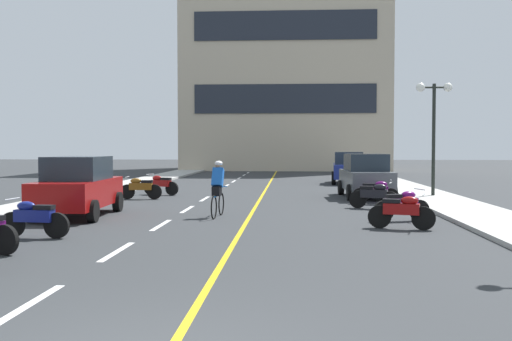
% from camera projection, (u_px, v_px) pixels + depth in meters
% --- Properties ---
extents(ground_plane, '(140.00, 140.00, 0.00)m').
position_uv_depth(ground_plane, '(258.00, 193.00, 26.64)').
color(ground_plane, '#2D3033').
extents(curb_left, '(2.40, 72.00, 0.12)m').
position_uv_depth(curb_left, '(121.00, 187.00, 30.06)').
color(curb_left, '#A8A8A3').
rests_on(curb_left, ground).
extents(curb_right, '(2.40, 72.00, 0.12)m').
position_uv_depth(curb_right, '(405.00, 188.00, 29.20)').
color(curb_right, '#A8A8A3').
rests_on(curb_right, ground).
extents(lane_dash_0, '(0.14, 2.20, 0.01)m').
position_uv_depth(lane_dash_0, '(28.00, 305.00, 7.81)').
color(lane_dash_0, silver).
rests_on(lane_dash_0, ground).
extents(lane_dash_1, '(0.14, 2.20, 0.01)m').
position_uv_depth(lane_dash_1, '(117.00, 251.00, 11.80)').
color(lane_dash_1, silver).
rests_on(lane_dash_1, ground).
extents(lane_dash_2, '(0.14, 2.20, 0.01)m').
position_uv_depth(lane_dash_2, '(161.00, 225.00, 15.78)').
color(lane_dash_2, silver).
rests_on(lane_dash_2, ground).
extents(lane_dash_3, '(0.14, 2.20, 0.01)m').
position_uv_depth(lane_dash_3, '(187.00, 209.00, 19.77)').
color(lane_dash_3, silver).
rests_on(lane_dash_3, ground).
extents(lane_dash_4, '(0.14, 2.20, 0.01)m').
position_uv_depth(lane_dash_4, '(205.00, 199.00, 23.76)').
color(lane_dash_4, silver).
rests_on(lane_dash_4, ground).
extents(lane_dash_5, '(0.14, 2.20, 0.01)m').
position_uv_depth(lane_dash_5, '(217.00, 191.00, 27.75)').
color(lane_dash_5, silver).
rests_on(lane_dash_5, ground).
extents(lane_dash_6, '(0.14, 2.20, 0.01)m').
position_uv_depth(lane_dash_6, '(226.00, 186.00, 31.74)').
color(lane_dash_6, silver).
rests_on(lane_dash_6, ground).
extents(lane_dash_7, '(0.14, 2.20, 0.01)m').
position_uv_depth(lane_dash_7, '(234.00, 181.00, 35.73)').
color(lane_dash_7, silver).
rests_on(lane_dash_7, ground).
extents(lane_dash_8, '(0.14, 2.20, 0.01)m').
position_uv_depth(lane_dash_8, '(239.00, 178.00, 39.72)').
color(lane_dash_8, silver).
rests_on(lane_dash_8, ground).
extents(lane_dash_9, '(0.14, 2.20, 0.01)m').
position_uv_depth(lane_dash_9, '(244.00, 175.00, 43.71)').
color(lane_dash_9, silver).
rests_on(lane_dash_9, ground).
extents(lane_dash_10, '(0.14, 2.20, 0.01)m').
position_uv_depth(lane_dash_10, '(248.00, 173.00, 47.70)').
color(lane_dash_10, silver).
rests_on(lane_dash_10, ground).
extents(lane_dash_11, '(0.14, 2.20, 0.01)m').
position_uv_depth(lane_dash_11, '(251.00, 171.00, 51.69)').
color(lane_dash_11, silver).
rests_on(lane_dash_11, ground).
extents(centre_line_yellow, '(0.12, 66.00, 0.01)m').
position_uv_depth(centre_line_yellow, '(266.00, 189.00, 29.61)').
color(centre_line_yellow, gold).
rests_on(centre_line_yellow, ground).
extents(office_building, '(18.58, 9.32, 20.82)m').
position_uv_depth(office_building, '(285.00, 58.00, 54.68)').
color(office_building, '#BCAD93').
rests_on(office_building, ground).
extents(street_lamp_mid, '(1.46, 0.36, 4.60)m').
position_uv_depth(street_lamp_mid, '(434.00, 112.00, 23.95)').
color(street_lamp_mid, black).
rests_on(street_lamp_mid, curb_right).
extents(parked_car_near, '(2.08, 4.27, 1.82)m').
position_uv_depth(parked_car_near, '(78.00, 186.00, 17.71)').
color(parked_car_near, black).
rests_on(parked_car_near, ground).
extents(parked_car_mid, '(2.06, 4.27, 1.82)m').
position_uv_depth(parked_car_mid, '(366.00, 176.00, 24.37)').
color(parked_car_mid, black).
rests_on(parked_car_mid, ground).
extents(parked_car_far, '(2.15, 4.31, 1.82)m').
position_uv_depth(parked_car_far, '(348.00, 168.00, 33.74)').
color(parked_car_far, black).
rests_on(parked_car_far, ground).
extents(motorcycle_3, '(1.70, 0.60, 0.92)m').
position_uv_depth(motorcycle_3, '(34.00, 218.00, 13.54)').
color(motorcycle_3, black).
rests_on(motorcycle_3, ground).
extents(motorcycle_4, '(1.66, 0.73, 0.92)m').
position_uv_depth(motorcycle_4, '(402.00, 211.00, 14.99)').
color(motorcycle_4, black).
rests_on(motorcycle_4, ground).
extents(motorcycle_5, '(1.66, 0.73, 0.92)m').
position_uv_depth(motorcycle_5, '(402.00, 205.00, 16.63)').
color(motorcycle_5, black).
rests_on(motorcycle_5, ground).
extents(motorcycle_6, '(1.65, 0.76, 0.92)m').
position_uv_depth(motorcycle_6, '(374.00, 195.00, 19.94)').
color(motorcycle_6, black).
rests_on(motorcycle_6, ground).
extents(motorcycle_7, '(1.70, 0.60, 0.92)m').
position_uv_depth(motorcycle_7, '(376.00, 192.00, 21.47)').
color(motorcycle_7, black).
rests_on(motorcycle_7, ground).
extents(motorcycle_8, '(1.70, 0.60, 0.92)m').
position_uv_depth(motorcycle_8, '(140.00, 188.00, 23.56)').
color(motorcycle_8, black).
rests_on(motorcycle_8, ground).
extents(motorcycle_9, '(1.64, 0.78, 0.92)m').
position_uv_depth(motorcycle_9, '(161.00, 184.00, 25.65)').
color(motorcycle_9, black).
rests_on(motorcycle_9, ground).
extents(cyclist_rider, '(0.42, 1.77, 1.71)m').
position_uv_depth(cyclist_rider, '(218.00, 188.00, 17.61)').
color(cyclist_rider, black).
rests_on(cyclist_rider, ground).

